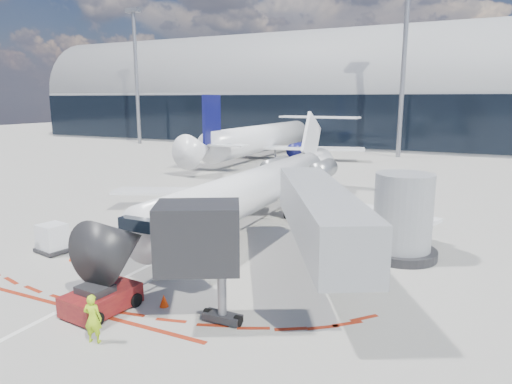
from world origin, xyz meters
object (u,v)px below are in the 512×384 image
at_px(regional_jet, 260,187).
at_px(pushback_tug, 101,299).
at_px(uld_container, 53,238).
at_px(ramp_worker, 93,319).

relative_size(regional_jet, pushback_tug, 6.31).
bearing_deg(pushback_tug, uld_container, 156.76).
bearing_deg(ramp_worker, pushback_tug, -68.45).
xyz_separation_m(ramp_worker, uld_container, (-9.62, 6.55, -0.10)).
bearing_deg(ramp_worker, uld_container, -50.54).
relative_size(regional_jet, ramp_worker, 16.42).
height_order(pushback_tug, uld_container, uld_container).
distance_m(pushback_tug, ramp_worker, 2.61).
bearing_deg(regional_jet, uld_container, -124.74).
distance_m(regional_jet, pushback_tug, 16.12).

